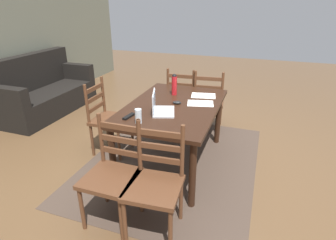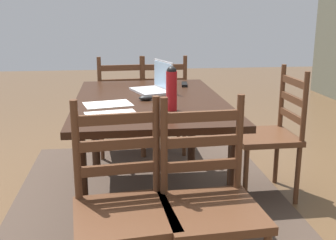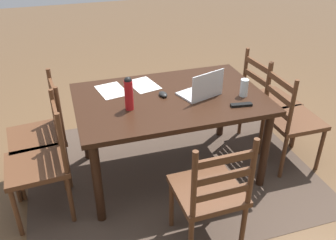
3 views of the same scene
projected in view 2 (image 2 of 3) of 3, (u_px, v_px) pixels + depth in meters
ground_plane at (151, 199)px, 3.04m from camera, size 14.00×14.00×0.00m
area_rug at (151, 199)px, 3.04m from camera, size 2.49×1.98×0.01m
dining_table at (150, 111)px, 2.87m from camera, size 1.54×1.00×0.75m
chair_right_far at (210, 205)px, 1.93m from camera, size 0.47×0.47×0.95m
chair_far_head at (269, 135)px, 3.03m from camera, size 0.45×0.45×0.95m
chair_right_near at (123, 210)px, 1.89m from camera, size 0.49×0.49×0.95m
chair_left_far at (162, 105)px, 3.96m from camera, size 0.44×0.44×0.95m
chair_left_near at (121, 107)px, 3.92m from camera, size 0.47×0.47×0.95m
laptop at (156, 84)px, 3.09m from camera, size 0.37×0.31×0.23m
water_bottle at (172, 88)px, 2.48m from camera, size 0.07×0.07×0.27m
drinking_glass at (164, 75)px, 3.41m from camera, size 0.07×0.07×0.14m
computer_mouse at (146, 98)px, 2.79m from camera, size 0.08×0.11×0.03m
tv_remote at (184, 84)px, 3.35m from camera, size 0.17×0.07×0.02m
paper_stack_left at (112, 115)px, 2.40m from camera, size 0.26×0.33×0.00m
paper_stack_right at (108, 104)px, 2.67m from camera, size 0.27×0.34×0.00m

